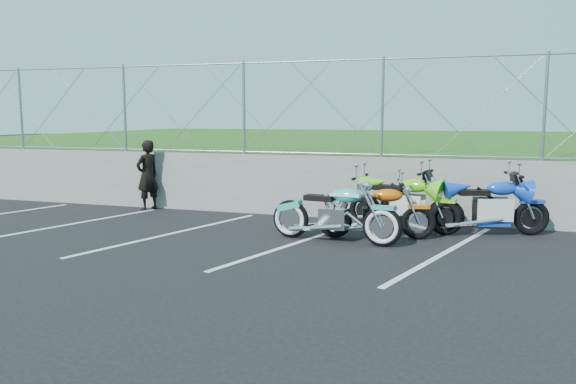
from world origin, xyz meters
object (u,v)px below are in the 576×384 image
(sportbike_green, at_px, (405,205))
(sportbike_blue, at_px, (491,209))
(cruiser_turquoise, at_px, (337,215))
(naked_orange, at_px, (378,214))
(person_standing, at_px, (147,175))

(sportbike_green, distance_m, sportbike_blue, 1.52)
(cruiser_turquoise, bearing_deg, sportbike_blue, 35.66)
(cruiser_turquoise, height_order, naked_orange, cruiser_turquoise)
(person_standing, bearing_deg, sportbike_green, 103.61)
(cruiser_turquoise, height_order, person_standing, person_standing)
(naked_orange, relative_size, sportbike_blue, 0.96)
(sportbike_blue, xyz_separation_m, person_standing, (-7.34, 0.51, 0.31))
(cruiser_turquoise, distance_m, sportbike_blue, 2.87)
(cruiser_turquoise, xyz_separation_m, sportbike_blue, (2.52, 1.39, 0.02))
(cruiser_turquoise, bearing_deg, sportbike_green, 59.80)
(cruiser_turquoise, distance_m, naked_orange, 0.79)
(sportbike_blue, bearing_deg, naked_orange, -171.21)
(naked_orange, height_order, sportbike_green, sportbike_green)
(sportbike_blue, relative_size, person_standing, 1.32)
(cruiser_turquoise, relative_size, sportbike_blue, 1.11)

